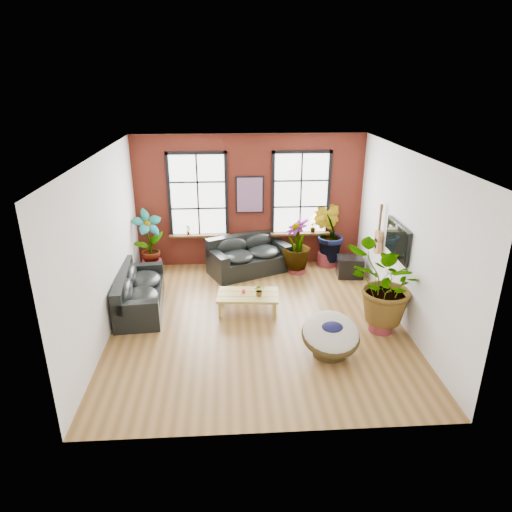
# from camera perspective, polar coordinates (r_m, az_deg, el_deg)

# --- Properties ---
(room) EXTENTS (6.04, 6.54, 3.54)m
(room) POSITION_cam_1_polar(r_m,az_deg,el_deg) (9.17, 0.18, 1.84)
(room) COLOR brown
(room) RESTS_ON ground
(sofa_back) EXTENTS (2.30, 1.77, 0.95)m
(sofa_back) POSITION_cam_1_polar(r_m,az_deg,el_deg) (11.99, -0.95, -0.01)
(sofa_back) COLOR black
(sofa_back) RESTS_ON ground
(sofa_left) EXTENTS (1.11, 2.28, 0.88)m
(sofa_left) POSITION_cam_1_polar(r_m,az_deg,el_deg) (10.42, -14.59, -4.42)
(sofa_left) COLOR black
(sofa_left) RESTS_ON ground
(coffee_table) EXTENTS (1.39, 0.87, 0.51)m
(coffee_table) POSITION_cam_1_polar(r_m,az_deg,el_deg) (9.97, -1.02, -5.03)
(coffee_table) COLOR olive
(coffee_table) RESTS_ON ground
(papasan_chair) EXTENTS (1.10, 1.12, 0.81)m
(papasan_chair) POSITION_cam_1_polar(r_m,az_deg,el_deg) (8.61, 9.32, -9.71)
(papasan_chair) COLOR #3D3015
(papasan_chair) RESTS_ON ground
(poster) EXTENTS (0.74, 0.06, 0.98)m
(poster) POSITION_cam_1_polar(r_m,az_deg,el_deg) (12.01, -0.79, 7.67)
(poster) COLOR black
(poster) RESTS_ON room
(tv_wall_unit) EXTENTS (0.13, 1.86, 1.20)m
(tv_wall_unit) POSITION_cam_1_polar(r_m,az_deg,el_deg) (10.26, 16.59, 1.89)
(tv_wall_unit) COLOR black
(tv_wall_unit) RESTS_ON room
(media_box) EXTENTS (0.68, 0.59, 0.53)m
(media_box) POSITION_cam_1_polar(r_m,az_deg,el_deg) (11.99, 11.65, -1.32)
(media_box) COLOR black
(media_box) RESTS_ON ground
(pot_back_left) EXTENTS (0.66, 0.66, 0.37)m
(pot_back_left) POSITION_cam_1_polar(r_m,az_deg,el_deg) (12.28, -12.84, -1.27)
(pot_back_left) COLOR maroon
(pot_back_left) RESTS_ON ground
(pot_back_right) EXTENTS (0.70, 0.70, 0.39)m
(pot_back_right) POSITION_cam_1_polar(r_m,az_deg,el_deg) (12.61, 8.88, -0.30)
(pot_back_right) COLOR maroon
(pot_back_right) RESTS_ON ground
(pot_right_wall) EXTENTS (0.56, 0.56, 0.36)m
(pot_right_wall) POSITION_cam_1_polar(r_m,az_deg,el_deg) (9.70, 15.37, -8.02)
(pot_right_wall) COLOR maroon
(pot_right_wall) RESTS_ON ground
(pot_mid) EXTENTS (0.59, 0.59, 0.34)m
(pot_mid) POSITION_cam_1_polar(r_m,az_deg,el_deg) (12.08, 5.15, -1.23)
(pot_mid) COLOR maroon
(pot_mid) RESTS_ON ground
(floor_plant_back_left) EXTENTS (1.00, 0.92, 1.57)m
(floor_plant_back_left) POSITION_cam_1_polar(r_m,az_deg,el_deg) (11.99, -13.25, 1.98)
(floor_plant_back_left) COLOR #174412
(floor_plant_back_left) RESTS_ON ground
(floor_plant_back_right) EXTENTS (1.10, 1.08, 1.56)m
(floor_plant_back_right) POSITION_cam_1_polar(r_m,az_deg,el_deg) (12.37, 8.98, 2.89)
(floor_plant_back_right) COLOR #174412
(floor_plant_back_right) RESTS_ON ground
(floor_plant_right_wall) EXTENTS (1.97, 1.91, 1.66)m
(floor_plant_right_wall) POSITION_cam_1_polar(r_m,az_deg,el_deg) (9.35, 15.90, -3.62)
(floor_plant_right_wall) COLOR #174412
(floor_plant_right_wall) RESTS_ON ground
(floor_plant_mid) EXTENTS (0.87, 0.87, 1.34)m
(floor_plant_mid) POSITION_cam_1_polar(r_m,az_deg,el_deg) (11.82, 5.10, 1.56)
(floor_plant_mid) COLOR #174412
(floor_plant_mid) RESTS_ON ground
(table_plant) EXTENTS (0.24, 0.21, 0.26)m
(table_plant) POSITION_cam_1_polar(r_m,az_deg,el_deg) (9.83, 0.44, -4.29)
(table_plant) COLOR #174412
(table_plant) RESTS_ON coffee_table
(sill_plant_left) EXTENTS (0.17, 0.17, 0.27)m
(sill_plant_left) POSITION_cam_1_polar(r_m,az_deg,el_deg) (12.25, -8.50, 3.25)
(sill_plant_left) COLOR #174412
(sill_plant_left) RESTS_ON room
(sill_plant_right) EXTENTS (0.19, 0.19, 0.27)m
(sill_plant_right) POSITION_cam_1_polar(r_m,az_deg,el_deg) (12.41, 7.12, 3.57)
(sill_plant_right) COLOR #174412
(sill_plant_right) RESTS_ON room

